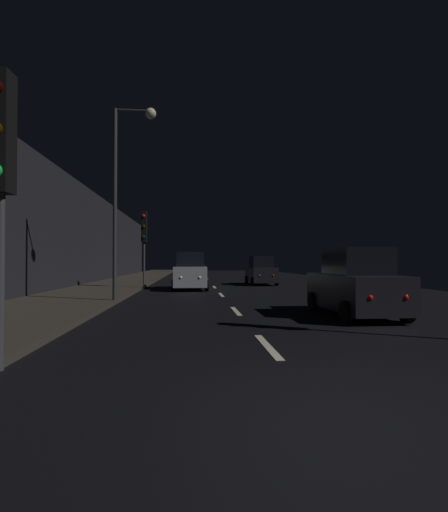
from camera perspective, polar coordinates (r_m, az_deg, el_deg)
The scene contains 10 objects.
ground at distance 28.98m, azimuth -1.97°, elevation -4.19°, with size 25.70×84.00×0.02m, color black.
sidewalk_left at distance 29.39m, azimuth -15.06°, elevation -3.95°, with size 4.40×84.00×0.15m, color #38332B.
building_facade_left at distance 26.61m, azimuth -21.90°, elevation 3.07°, with size 0.80×63.00×6.94m, color black.
lane_centerline at distance 20.21m, azimuth -0.67°, elevation -5.60°, with size 0.16×31.39×0.01m.
traffic_light_near_left at distance 6.98m, azimuth -30.62°, elevation 13.11°, with size 0.32×0.47×4.64m.
traffic_light_far_left at distance 23.34m, azimuth -11.97°, elevation 3.48°, with size 0.34×0.47×4.74m.
streetlamp_overhead at distance 15.96m, azimuth -14.57°, elevation 11.76°, with size 1.70×0.44×7.88m.
car_approaching_headlights at distance 23.02m, azimuth -5.11°, elevation -2.46°, with size 2.07×4.48×2.26m.
car_parked_right_far at distance 27.66m, azimuth 5.59°, elevation -2.37°, with size 1.89×4.10×2.07m.
car_parked_right_near at distance 12.42m, azimuth 19.14°, elevation -4.14°, with size 1.92×4.16×2.09m.
Camera 1 is at (-1.51, -4.39, 1.68)m, focal length 26.52 mm.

